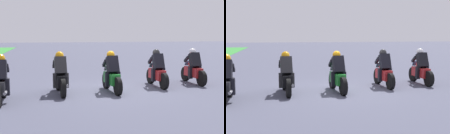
% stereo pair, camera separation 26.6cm
% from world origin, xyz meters
% --- Properties ---
extents(ground_plane, '(120.00, 120.00, 0.00)m').
position_xyz_m(ground_plane, '(0.00, 0.00, 0.00)').
color(ground_plane, '#46485B').
extents(rider_lane_a, '(2.04, 0.54, 1.51)m').
position_xyz_m(rider_lane_a, '(0.76, -3.72, 0.62)').
color(rider_lane_a, black).
rests_on(rider_lane_a, ground_plane).
extents(rider_lane_b, '(2.04, 0.55, 1.51)m').
position_xyz_m(rider_lane_b, '(0.41, -1.94, 0.62)').
color(rider_lane_b, black).
rests_on(rider_lane_b, ground_plane).
extents(rider_lane_c, '(2.04, 0.56, 1.51)m').
position_xyz_m(rider_lane_c, '(-0.29, 0.09, 0.62)').
color(rider_lane_c, black).
rests_on(rider_lane_c, ground_plane).
extents(rider_lane_d, '(2.04, 0.55, 1.51)m').
position_xyz_m(rider_lane_d, '(-0.26, 1.95, 0.62)').
color(rider_lane_d, black).
rests_on(rider_lane_d, ground_plane).
extents(rider_lane_e, '(2.04, 0.55, 1.51)m').
position_xyz_m(rider_lane_e, '(-1.19, 3.82, 0.62)').
color(rider_lane_e, black).
rests_on(rider_lane_e, ground_plane).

